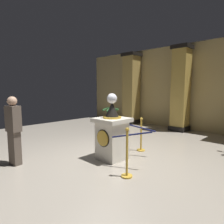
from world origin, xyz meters
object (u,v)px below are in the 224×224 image
(stanchion_far, at_px, (141,139))
(pedestal_clock, at_px, (112,134))
(potted_palm_left, at_px, (111,121))
(bystander_guest, at_px, (14,129))
(stanchion_near, at_px, (127,160))

(stanchion_far, bearing_deg, pedestal_clock, -97.06)
(potted_palm_left, relative_size, bystander_guest, 0.67)
(stanchion_far, height_order, potted_palm_left, potted_palm_left)
(pedestal_clock, xyz_separation_m, bystander_guest, (-1.40, -1.89, 0.20))
(pedestal_clock, height_order, potted_palm_left, pedestal_clock)
(stanchion_near, distance_m, stanchion_far, 1.83)
(potted_palm_left, distance_m, bystander_guest, 4.97)
(stanchion_far, bearing_deg, stanchion_near, -63.25)
(stanchion_near, relative_size, bystander_guest, 0.64)
(stanchion_near, xyz_separation_m, bystander_guest, (-2.36, -1.35, 0.50))
(pedestal_clock, xyz_separation_m, stanchion_near, (0.96, -0.54, -0.30))
(bystander_guest, bearing_deg, stanchion_near, 29.85)
(pedestal_clock, relative_size, stanchion_far, 1.72)
(pedestal_clock, xyz_separation_m, stanchion_far, (0.13, 1.09, -0.32))
(stanchion_near, xyz_separation_m, stanchion_far, (-0.82, 1.63, -0.02))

